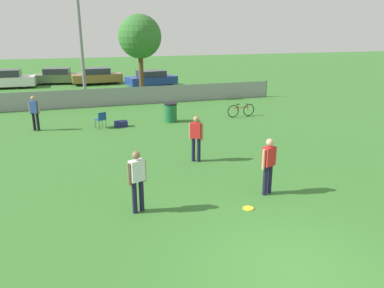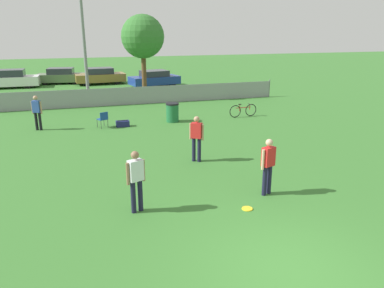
% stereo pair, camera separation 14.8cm
% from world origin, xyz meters
% --- Properties ---
extents(ground_plane, '(120.00, 120.00, 0.00)m').
position_xyz_m(ground_plane, '(0.00, 0.00, 0.00)').
color(ground_plane, '#38722D').
extents(fence_backline, '(18.44, 0.07, 1.21)m').
position_xyz_m(fence_backline, '(0.00, 18.00, 0.55)').
color(fence_backline, gray).
rests_on(fence_backline, ground_plane).
extents(light_pole, '(0.90, 0.36, 7.91)m').
position_xyz_m(light_pole, '(-3.06, 19.55, 4.71)').
color(light_pole, gray).
rests_on(light_pole, ground_plane).
extents(tree_near_pole, '(2.89, 2.89, 5.54)m').
position_xyz_m(tree_near_pole, '(0.78, 20.36, 4.07)').
color(tree_near_pole, brown).
rests_on(tree_near_pole, ground_plane).
extents(player_defender_red, '(0.45, 0.39, 1.67)m').
position_xyz_m(player_defender_red, '(0.20, 6.70, 0.96)').
color(player_defender_red, '#191933').
rests_on(player_defender_red, ground_plane).
extents(player_thrower_red, '(0.50, 0.34, 1.67)m').
position_xyz_m(player_thrower_red, '(1.27, 3.42, 0.96)').
color(player_thrower_red, '#191933').
rests_on(player_thrower_red, ground_plane).
extents(player_receiver_white, '(0.50, 0.33, 1.67)m').
position_xyz_m(player_receiver_white, '(-2.47, 3.45, 0.96)').
color(player_receiver_white, '#191933').
rests_on(player_receiver_white, ground_plane).
extents(spectator_in_blue, '(0.47, 0.35, 1.64)m').
position_xyz_m(spectator_in_blue, '(-5.61, 13.06, 0.94)').
color(spectator_in_blue, black).
rests_on(spectator_in_blue, ground_plane).
extents(frisbee_disc, '(0.29, 0.29, 0.03)m').
position_xyz_m(frisbee_disc, '(0.34, 2.72, 0.01)').
color(frisbee_disc, yellow).
rests_on(frisbee_disc, ground_plane).
extents(folding_chair_sideline, '(0.56, 0.56, 0.79)m').
position_xyz_m(folding_chair_sideline, '(-2.66, 12.59, 0.47)').
color(folding_chair_sideline, '#333338').
rests_on(folding_chair_sideline, ground_plane).
extents(bicycle_sideline, '(1.63, 0.44, 0.72)m').
position_xyz_m(bicycle_sideline, '(4.81, 12.78, 0.35)').
color(bicycle_sideline, black).
rests_on(bicycle_sideline, ground_plane).
extents(trash_bin, '(0.67, 0.67, 0.97)m').
position_xyz_m(trash_bin, '(0.86, 12.82, 0.49)').
color(trash_bin, '#1E6638').
rests_on(trash_bin, ground_plane).
extents(gear_bag_sideline, '(0.63, 0.35, 0.31)m').
position_xyz_m(gear_bag_sideline, '(-1.73, 12.56, 0.14)').
color(gear_bag_sideline, navy).
rests_on(gear_bag_sideline, ground_plane).
extents(parked_car_white, '(4.54, 1.83, 1.46)m').
position_xyz_m(parked_car_white, '(-8.89, 27.92, 0.70)').
color(parked_car_white, black).
rests_on(parked_car_white, ground_plane).
extents(parked_car_olive, '(4.24, 2.29, 1.34)m').
position_xyz_m(parked_car_olive, '(-4.96, 29.27, 0.65)').
color(parked_car_olive, black).
rests_on(parked_car_olive, ground_plane).
extents(parked_car_tan, '(4.27, 2.14, 1.38)m').
position_xyz_m(parked_car_tan, '(-1.72, 28.02, 0.69)').
color(parked_car_tan, black).
rests_on(parked_car_tan, ground_plane).
extents(parked_car_blue, '(4.27, 2.60, 1.33)m').
position_xyz_m(parked_car_blue, '(2.43, 25.04, 0.67)').
color(parked_car_blue, black).
rests_on(parked_car_blue, ground_plane).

